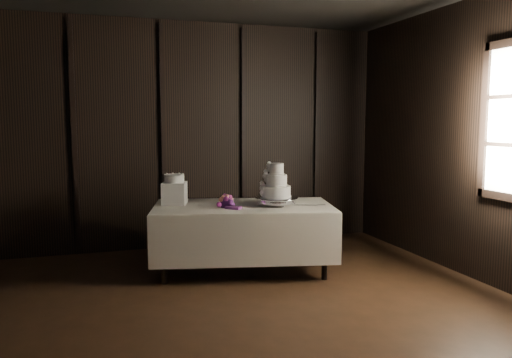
{
  "coord_description": "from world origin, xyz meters",
  "views": [
    {
      "loc": [
        -0.83,
        -3.15,
        1.7
      ],
      "look_at": [
        0.86,
        2.15,
        1.05
      ],
      "focal_mm": 35.0,
      "sensor_mm": 36.0,
      "label": 1
    }
  ],
  "objects_px": {
    "cake_stand": "(276,201)",
    "bouquet": "(226,202)",
    "small_cake": "(174,178)",
    "box_pedestal": "(175,193)",
    "display_table": "(243,235)",
    "wedding_cake": "(275,184)"
  },
  "relations": [
    {
      "from": "small_cake",
      "to": "cake_stand",
      "type": "bearing_deg",
      "value": -20.47
    },
    {
      "from": "box_pedestal",
      "to": "small_cake",
      "type": "height_order",
      "value": "small_cake"
    },
    {
      "from": "wedding_cake",
      "to": "display_table",
      "type": "bearing_deg",
      "value": -178.99
    },
    {
      "from": "cake_stand",
      "to": "bouquet",
      "type": "bearing_deg",
      "value": 178.03
    },
    {
      "from": "bouquet",
      "to": "box_pedestal",
      "type": "bearing_deg",
      "value": 142.67
    },
    {
      "from": "bouquet",
      "to": "box_pedestal",
      "type": "relative_size",
      "value": 1.41
    },
    {
      "from": "box_pedestal",
      "to": "small_cake",
      "type": "xyz_separation_m",
      "value": [
        0.0,
        0.0,
        0.17
      ]
    },
    {
      "from": "display_table",
      "to": "cake_stand",
      "type": "bearing_deg",
      "value": -3.28
    },
    {
      "from": "display_table",
      "to": "cake_stand",
      "type": "xyz_separation_m",
      "value": [
        0.36,
        -0.1,
        0.39
      ]
    },
    {
      "from": "display_table",
      "to": "bouquet",
      "type": "xyz_separation_m",
      "value": [
        -0.22,
        -0.08,
        0.4
      ]
    },
    {
      "from": "bouquet",
      "to": "box_pedestal",
      "type": "distance_m",
      "value": 0.64
    },
    {
      "from": "wedding_cake",
      "to": "small_cake",
      "type": "relative_size",
      "value": 1.7
    },
    {
      "from": "cake_stand",
      "to": "box_pedestal",
      "type": "relative_size",
      "value": 1.86
    },
    {
      "from": "wedding_cake",
      "to": "box_pedestal",
      "type": "distance_m",
      "value": 1.14
    },
    {
      "from": "cake_stand",
      "to": "box_pedestal",
      "type": "bearing_deg",
      "value": 159.53
    },
    {
      "from": "wedding_cake",
      "to": "bouquet",
      "type": "xyz_separation_m",
      "value": [
        -0.55,
        0.04,
        -0.18
      ]
    },
    {
      "from": "wedding_cake",
      "to": "small_cake",
      "type": "distance_m",
      "value": 1.13
    },
    {
      "from": "display_table",
      "to": "cake_stand",
      "type": "distance_m",
      "value": 0.54
    },
    {
      "from": "wedding_cake",
      "to": "small_cake",
      "type": "xyz_separation_m",
      "value": [
        -1.05,
        0.42,
        0.05
      ]
    },
    {
      "from": "display_table",
      "to": "box_pedestal",
      "type": "distance_m",
      "value": 0.91
    },
    {
      "from": "cake_stand",
      "to": "box_pedestal",
      "type": "xyz_separation_m",
      "value": [
        -1.08,
        0.4,
        0.08
      ]
    },
    {
      "from": "box_pedestal",
      "to": "bouquet",
      "type": "bearing_deg",
      "value": -37.33
    }
  ]
}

